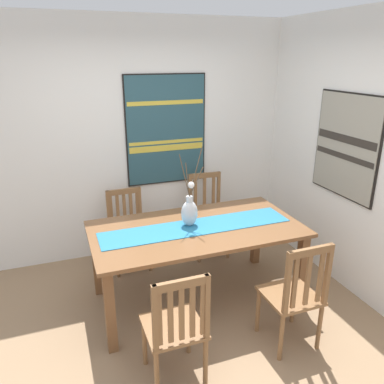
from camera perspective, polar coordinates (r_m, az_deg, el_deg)
The scene contains 11 objects.
ground_plane at distance 3.48m, azimuth -0.36°, elevation -21.61°, with size 6.40×6.40×0.03m, color #8E7051.
wall_back at distance 4.51m, azimuth -8.52°, elevation 7.55°, with size 6.40×0.12×2.70m, color silver.
dining_table at distance 3.62m, azimuth 0.67°, elevation -6.70°, with size 1.95×1.02×0.78m.
table_runner at distance 3.57m, azimuth 0.68°, elevation -5.21°, with size 1.79×0.36×0.01m, color #236B93.
centerpiece_vase at distance 3.54m, azimuth -0.38°, elevation -2.87°, with size 0.25×0.18×0.73m.
chair_0 at distance 4.37m, azimuth -9.55°, elevation -5.08°, with size 0.43×0.43×0.87m.
chair_1 at distance 3.26m, azimuth 15.07°, elevation -14.49°, with size 0.42×0.42×0.97m.
chair_2 at distance 4.60m, azimuth 2.33°, elevation -3.31°, with size 0.45×0.45×0.96m.
chair_3 at distance 2.85m, azimuth -2.39°, elevation -19.34°, with size 0.42×0.42×0.94m.
painting_on_back_wall at distance 4.51m, azimuth -3.88°, elevation 9.17°, with size 0.95×0.05×1.27m.
painting_on_side_wall at distance 4.04m, azimuth 22.01°, elevation 6.38°, with size 0.05×0.85×1.02m.
Camera 1 is at (-0.88, -2.46, 2.28)m, focal length 35.81 mm.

